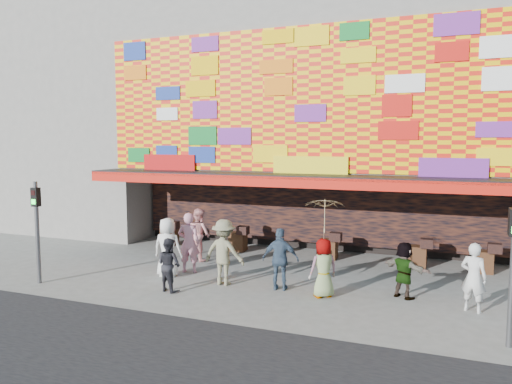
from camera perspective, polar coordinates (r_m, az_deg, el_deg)
ground at (r=14.07m, az=-0.27°, el=-11.37°), size 90.00×90.00×0.00m
shop_building at (r=21.27m, az=8.07°, el=8.68°), size 15.20×9.40×10.00m
neighbor_left at (r=27.33m, az=-19.93°, el=9.37°), size 11.00×8.00×12.00m
signal_left at (r=15.86m, az=-23.77°, el=-3.00°), size 0.22×0.20×3.00m
ped_a at (r=15.65m, az=-10.07°, el=-6.24°), size 0.97×0.71×1.82m
ped_b at (r=16.01m, az=-7.68°, el=-5.75°), size 0.79×0.62×1.92m
ped_c at (r=14.20m, az=-9.92°, el=-8.17°), size 0.86×0.75×1.50m
ped_d at (r=14.58m, az=-3.68°, el=-6.88°), size 1.26×0.76×1.91m
ped_e at (r=14.07m, az=2.82°, el=-7.67°), size 1.08×0.58×1.75m
ped_f at (r=13.95m, az=16.57°, el=-8.54°), size 1.43×1.10×1.51m
ped_g at (r=13.55m, az=7.71°, el=-8.60°), size 0.92×0.88×1.59m
ped_h at (r=13.41m, az=23.61°, el=-8.93°), size 0.73×0.60×1.71m
ped_i at (r=17.63m, az=-6.52°, el=-4.82°), size 1.10×1.01×1.82m
parasol at (r=13.28m, az=7.80°, el=-2.80°), size 1.26×1.28×1.91m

